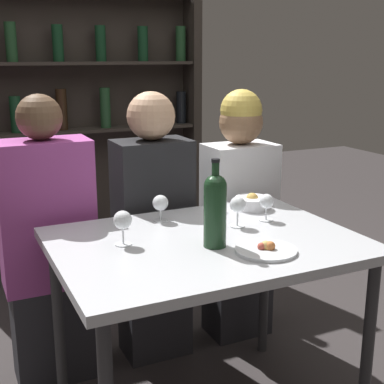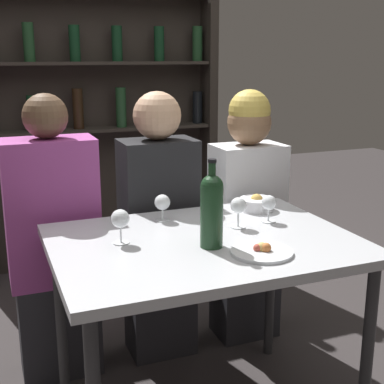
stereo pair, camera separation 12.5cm
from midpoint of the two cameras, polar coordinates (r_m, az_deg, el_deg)
dining_table at (r=1.99m, az=3.11°, el=-7.12°), size 1.10×0.81×0.77m
wine_rack_wall at (r=3.59m, az=-9.05°, el=8.82°), size 1.61×0.21×2.06m
wine_bottle at (r=1.85m, az=4.05°, el=-1.69°), size 0.08×0.08×0.31m
wine_glass_0 at (r=2.08m, az=6.69°, el=-1.58°), size 0.06×0.06×0.12m
wine_glass_1 at (r=2.16m, az=-1.53°, el=-1.23°), size 0.06×0.06×0.11m
wine_glass_2 at (r=1.91m, az=-5.80°, el=-2.99°), size 0.07×0.07×0.13m
wine_glass_3 at (r=2.17m, az=9.83°, el=-1.26°), size 0.06×0.06×0.11m
food_plate_0 at (r=1.85m, az=9.41°, el=-6.27°), size 0.21×0.21×0.04m
snack_bowl at (r=2.35m, az=8.42°, el=-1.25°), size 0.15×0.15×0.07m
seated_person_left at (r=2.42m, az=-13.06°, el=-5.89°), size 0.39×0.22×1.27m
seated_person_center at (r=2.52m, az=-2.12°, el=-4.34°), size 0.34×0.22×1.27m
seated_person_right at (r=2.69m, az=7.18°, el=-2.67°), size 0.34×0.22×1.27m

